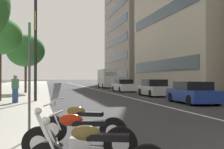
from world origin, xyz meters
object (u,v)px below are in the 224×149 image
motorcycle_second_in_row (79,139)px  parking_sign_by_curb (30,70)px  delivery_van_ahead (107,78)px  street_tree_mid_sidewalk (0,36)px  pedestrian_on_plaza (15,89)px  street_lamp_with_banners (41,27)px  street_tree_far_plaza (26,51)px  car_following_behind (124,86)px  car_approaching_light (154,88)px  car_lead_in_lane (193,93)px  motorcycle_nearest_camera (81,125)px

motorcycle_second_in_row → parking_sign_by_curb: size_ratio=0.80×
motorcycle_second_in_row → delivery_van_ahead: size_ratio=0.42×
street_tree_mid_sidewalk → pedestrian_on_plaza: street_tree_mid_sidewalk is taller
street_lamp_with_banners → street_tree_far_plaza: 10.88m
motorcycle_second_in_row → car_following_behind: (27.17, -7.93, 0.22)m
car_approaching_light → delivery_van_ahead: (20.00, 0.12, 0.82)m
delivery_van_ahead → street_tree_mid_sidewalk: bearing=154.5°
street_lamp_with_banners → street_tree_far_plaza: bearing=8.3°
car_approaching_light → car_following_behind: bearing=3.5°
street_lamp_with_banners → pedestrian_on_plaza: street_lamp_with_banners is taller
car_lead_in_lane → parking_sign_by_curb: (-9.82, 9.28, 1.17)m
car_lead_in_lane → pedestrian_on_plaza: (1.07, 10.63, 0.32)m
car_following_behind → delivery_van_ahead: 11.59m
car_following_behind → car_approaching_light: bearing=-177.6°
motorcycle_second_in_row → street_lamp_with_banners: bearing=-73.1°
car_lead_in_lane → car_approaching_light: bearing=0.0°
car_lead_in_lane → pedestrian_on_plaza: pedestrian_on_plaza is taller
motorcycle_nearest_camera → delivery_van_ahead: 38.15m
street_lamp_with_banners → street_tree_mid_sidewalk: street_lamp_with_banners is taller
pedestrian_on_plaza → street_lamp_with_banners: bearing=126.2°
car_following_behind → street_tree_far_plaza: 11.41m
car_approaching_light → street_tree_far_plaza: (5.54, 11.00, 3.50)m
car_following_behind → parking_sign_by_curb: size_ratio=1.61×
car_lead_in_lane → street_tree_far_plaza: size_ratio=0.78×
delivery_van_ahead → street_tree_far_plaza: 18.29m
parking_sign_by_curb → street_lamp_with_banners: 12.31m
motorcycle_nearest_camera → delivery_van_ahead: delivery_van_ahead is taller
street_lamp_with_banners → parking_sign_by_curb: bearing=179.8°
motorcycle_second_in_row → car_approaching_light: (18.73, -8.47, 0.24)m
motorcycle_nearest_camera → pedestrian_on_plaza: pedestrian_on_plaza is taller
car_approaching_light → street_lamp_with_banners: bearing=118.7°
motorcycle_nearest_camera → parking_sign_by_curb: (0.09, 1.22, 1.36)m
motorcycle_second_in_row → car_approaching_light: car_approaching_light is taller
motorcycle_second_in_row → pedestrian_on_plaza: size_ratio=1.38×
pedestrian_on_plaza → car_following_behind: bearing=143.9°
street_lamp_with_banners → motorcycle_second_in_row: bearing=-175.9°
car_approaching_light → street_tree_mid_sidewalk: (-4.63, 11.92, 3.53)m
motorcycle_second_in_row → street_lamp_with_banners: 14.22m
car_lead_in_lane → car_following_behind: 15.79m
car_lead_in_lane → car_approaching_light: size_ratio=1.05×
street_tree_far_plaza → car_approaching_light: bearing=-116.7°
car_lead_in_lane → delivery_van_ahead: (27.35, -0.08, 0.85)m
car_approaching_light → car_following_behind: car_approaching_light is taller
car_approaching_light → street_tree_far_plaza: bearing=63.1°
car_lead_in_lane → car_approaching_light: 7.35m
motorcycle_nearest_camera → car_lead_in_lane: (9.91, -8.05, 0.19)m
delivery_van_ahead → street_tree_far_plaza: street_tree_far_plaza is taller
motorcycle_second_in_row → car_following_behind: bearing=-93.4°
car_lead_in_lane → car_approaching_light: car_approaching_light is taller
street_lamp_with_banners → street_tree_far_plaza: street_lamp_with_banners is taller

